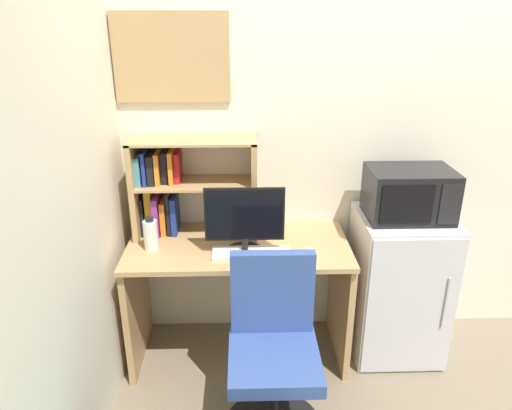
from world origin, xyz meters
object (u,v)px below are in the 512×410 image
(mini_fridge, at_px, (397,285))
(microwave, at_px, (409,194))
(hutch_bookshelf, at_px, (178,184))
(keyboard, at_px, (251,253))
(water_bottle, at_px, (151,235))
(monitor, at_px, (245,220))
(desk_chair, at_px, (273,360))
(computer_mouse, at_px, (310,252))
(wall_corkboard, at_px, (171,58))

(mini_fridge, relative_size, microwave, 1.94)
(hutch_bookshelf, distance_m, keyboard, 0.59)
(mini_fridge, bearing_deg, microwave, 89.76)
(hutch_bookshelf, distance_m, water_bottle, 0.33)
(hutch_bookshelf, height_order, water_bottle, hutch_bookshelf)
(monitor, relative_size, keyboard, 1.02)
(desk_chair, bearing_deg, computer_mouse, 62.16)
(water_bottle, height_order, microwave, microwave)
(computer_mouse, height_order, desk_chair, desk_chair)
(computer_mouse, height_order, microwave, microwave)
(keyboard, xyz_separation_m, wall_corkboard, (-0.42, 0.42, 0.98))
(mini_fridge, height_order, desk_chair, desk_chair)
(desk_chair, bearing_deg, monitor, 106.13)
(mini_fridge, distance_m, desk_chair, 0.99)
(desk_chair, distance_m, wall_corkboard, 1.67)
(hutch_bookshelf, distance_m, mini_fridge, 1.45)
(water_bottle, relative_size, microwave, 0.41)
(keyboard, relative_size, desk_chair, 0.46)
(monitor, distance_m, wall_corkboard, 0.97)
(hutch_bookshelf, xyz_separation_m, microwave, (1.30, -0.14, -0.02))
(hutch_bookshelf, height_order, desk_chair, hutch_bookshelf)
(computer_mouse, distance_m, microwave, 0.65)
(hutch_bookshelf, distance_m, wall_corkboard, 0.70)
(monitor, bearing_deg, water_bottle, 173.81)
(monitor, bearing_deg, wall_corkboard, 134.57)
(microwave, bearing_deg, monitor, -171.38)
(keyboard, bearing_deg, hutch_bookshelf, 143.52)
(computer_mouse, relative_size, water_bottle, 0.49)
(hutch_bookshelf, distance_m, desk_chair, 1.11)
(keyboard, xyz_separation_m, computer_mouse, (0.32, -0.01, 0.01))
(computer_mouse, xyz_separation_m, wall_corkboard, (-0.74, 0.43, 0.97))
(keyboard, bearing_deg, wall_corkboard, 134.88)
(hutch_bookshelf, distance_m, monitor, 0.49)
(keyboard, distance_m, water_bottle, 0.56)
(hutch_bookshelf, distance_m, microwave, 1.31)
(mini_fridge, height_order, wall_corkboard, wall_corkboard)
(computer_mouse, xyz_separation_m, microwave, (0.57, 0.18, 0.26))
(keyboard, xyz_separation_m, water_bottle, (-0.55, 0.09, 0.08))
(computer_mouse, bearing_deg, microwave, 17.39)
(mini_fridge, distance_m, wall_corkboard, 1.86)
(monitor, bearing_deg, computer_mouse, -6.32)
(keyboard, distance_m, desk_chair, 0.57)
(monitor, height_order, desk_chair, monitor)
(monitor, distance_m, mini_fridge, 1.06)
(monitor, distance_m, keyboard, 0.19)
(monitor, xyz_separation_m, mini_fridge, (0.92, 0.14, -0.50))
(keyboard, bearing_deg, microwave, 10.76)
(hutch_bookshelf, bearing_deg, desk_chair, -54.92)
(monitor, distance_m, water_bottle, 0.53)
(hutch_bookshelf, relative_size, microwave, 1.53)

